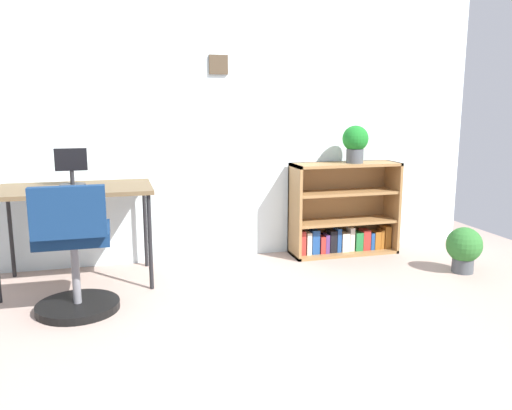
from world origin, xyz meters
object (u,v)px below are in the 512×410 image
(office_chair, at_px, (74,257))
(potted_plant_on_shelf, at_px, (355,142))
(potted_plant_floor, at_px, (464,247))
(desk, at_px, (75,194))
(monitor, at_px, (72,168))
(bookshelf_low, at_px, (342,215))
(keyboard, at_px, (68,189))

(office_chair, bearing_deg, potted_plant_on_shelf, 19.30)
(office_chair, distance_m, potted_plant_floor, 2.87)
(desk, bearing_deg, potted_plant_floor, -10.68)
(monitor, xyz_separation_m, potted_plant_on_shelf, (2.29, 0.12, 0.14))
(office_chair, height_order, bookshelf_low, office_chair)
(potted_plant_on_shelf, bearing_deg, desk, -175.43)
(monitor, distance_m, office_chair, 0.82)
(monitor, relative_size, potted_plant_on_shelf, 0.85)
(monitor, height_order, bookshelf_low, monitor)
(keyboard, bearing_deg, office_chair, -84.62)
(monitor, xyz_separation_m, bookshelf_low, (2.22, 0.17, -0.50))
(potted_plant_floor, bearing_deg, office_chair, -178.65)
(potted_plant_floor, bearing_deg, desk, 169.32)
(desk, xyz_separation_m, potted_plant_on_shelf, (2.27, 0.18, 0.32))
(monitor, relative_size, bookshelf_low, 0.29)
(office_chair, bearing_deg, bookshelf_low, 21.12)
(bookshelf_low, height_order, potted_plant_floor, bookshelf_low)
(desk, relative_size, potted_plant_floor, 2.99)
(desk, distance_m, office_chair, 0.68)
(office_chair, relative_size, bookshelf_low, 0.89)
(desk, relative_size, potted_plant_on_shelf, 3.36)
(desk, distance_m, potted_plant_on_shelf, 2.30)
(monitor, bearing_deg, potted_plant_floor, -11.87)
(office_chair, distance_m, bookshelf_low, 2.34)
(desk, bearing_deg, keyboard, -103.04)
(keyboard, xyz_separation_m, bookshelf_low, (2.23, 0.37, -0.38))
(keyboard, xyz_separation_m, potted_plant_on_shelf, (2.30, 0.32, 0.26))
(monitor, bearing_deg, potted_plant_on_shelf, 2.89)
(desk, relative_size, keyboard, 2.61)
(desk, height_order, bookshelf_low, bookshelf_low)
(keyboard, distance_m, potted_plant_floor, 2.98)
(desk, bearing_deg, bookshelf_low, 6.09)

